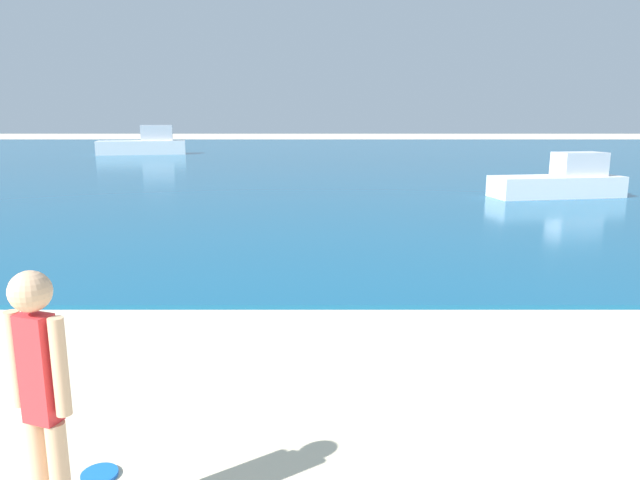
# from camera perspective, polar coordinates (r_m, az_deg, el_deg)

# --- Properties ---
(water) EXTENTS (160.00, 60.00, 0.06)m
(water) POSITION_cam_1_polar(r_m,az_deg,el_deg) (36.61, 0.98, 8.42)
(water) COLOR #14567F
(water) RESTS_ON ground
(person_standing) EXTENTS (0.33, 0.20, 1.53)m
(person_standing) POSITION_cam_1_polar(r_m,az_deg,el_deg) (3.27, -25.91, -14.03)
(person_standing) COLOR #DDAD84
(person_standing) RESTS_ON ground
(frisbee) EXTENTS (0.23, 0.23, 0.03)m
(frisbee) POSITION_cam_1_polar(r_m,az_deg,el_deg) (4.19, -21.06, -20.96)
(frisbee) COLOR blue
(frisbee) RESTS_ON ground
(boat_near) EXTENTS (3.88, 1.85, 1.27)m
(boat_near) POSITION_cam_1_polar(r_m,az_deg,el_deg) (17.90, 22.94, 5.38)
(boat_near) COLOR white
(boat_near) RESTS_ON water
(boat_far) EXTENTS (5.69, 2.94, 1.85)m
(boat_far) POSITION_cam_1_polar(r_m,az_deg,el_deg) (38.92, -16.97, 9.11)
(boat_far) COLOR white
(boat_far) RESTS_ON water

